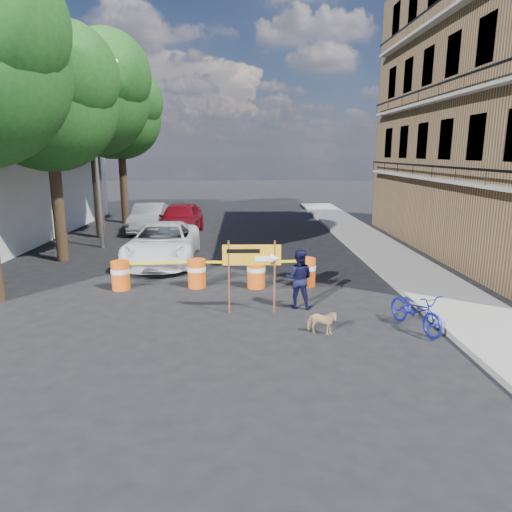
{
  "coord_description": "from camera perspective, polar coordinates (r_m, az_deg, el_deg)",
  "views": [
    {
      "loc": [
        0.26,
        -10.7,
        4.17
      ],
      "look_at": [
        0.65,
        1.89,
        1.3
      ],
      "focal_mm": 32.0,
      "sensor_mm": 36.0,
      "label": 1
    }
  ],
  "objects": [
    {
      "name": "sedan_silver",
      "position": [
        25.33,
        -13.18,
        4.71
      ],
      "size": [
        1.64,
        4.53,
        1.48
      ],
      "primitive_type": "imported",
      "rotation": [
        0.0,
        0.0,
        0.02
      ],
      "color": "#B1B4B9",
      "rests_on": "ground"
    },
    {
      "name": "barrel_far_right",
      "position": [
        14.6,
        6.34,
        -1.92
      ],
      "size": [
        0.58,
        0.58,
        0.9
      ],
      "color": "#DA4F0C",
      "rests_on": "ground"
    },
    {
      "name": "barrel_mid_right",
      "position": [
        14.31,
        0.02,
        -2.14
      ],
      "size": [
        0.58,
        0.58,
        0.9
      ],
      "color": "#DA4F0C",
      "rests_on": "ground"
    },
    {
      "name": "tree_mid_a",
      "position": [
        19.12,
        -24.38,
        17.25
      ],
      "size": [
        5.25,
        5.0,
        8.68
      ],
      "color": "#332316",
      "rests_on": "ground"
    },
    {
      "name": "barrel_mid_left",
      "position": [
        14.47,
        -7.42,
        -2.08
      ],
      "size": [
        0.58,
        0.58,
        0.9
      ],
      "color": "#DA4F0C",
      "rests_on": "ground"
    },
    {
      "name": "streetlamp",
      "position": [
        21.13,
        -19.3,
        12.69
      ],
      "size": [
        1.25,
        0.18,
        8.0
      ],
      "color": "gray",
      "rests_on": "ground"
    },
    {
      "name": "tree_far",
      "position": [
        28.65,
        -16.6,
        16.41
      ],
      "size": [
        5.04,
        4.8,
        8.84
      ],
      "color": "#332316",
      "rests_on": "ground"
    },
    {
      "name": "barrel_far_left",
      "position": [
        14.73,
        -16.57,
        -2.26
      ],
      "size": [
        0.58,
        0.58,
        0.9
      ],
      "color": "#DA4F0C",
      "rests_on": "ground"
    },
    {
      "name": "ground",
      "position": [
        11.49,
        -2.97,
        -8.47
      ],
      "size": [
        120.0,
        120.0,
        0.0
      ],
      "primitive_type": "plane",
      "color": "black",
      "rests_on": "ground"
    },
    {
      "name": "sedan_red",
      "position": [
        23.86,
        -9.4,
        4.62
      ],
      "size": [
        2.16,
        4.97,
        1.67
      ],
      "primitive_type": "imported",
      "rotation": [
        0.0,
        0.0,
        -0.04
      ],
      "color": "maroon",
      "rests_on": "ground"
    },
    {
      "name": "suv_white",
      "position": [
        17.97,
        -11.54,
        1.61
      ],
      "size": [
        2.6,
        5.47,
        1.51
      ],
      "primitive_type": "imported",
      "rotation": [
        0.0,
        0.0,
        0.02
      ],
      "color": "white",
      "rests_on": "ground"
    },
    {
      "name": "detour_sign",
      "position": [
        11.83,
        0.46,
        -0.53
      ],
      "size": [
        1.52,
        0.28,
        1.96
      ],
      "rotation": [
        0.0,
        0.0,
        -0.01
      ],
      "color": "#592D19",
      "rests_on": "ground"
    },
    {
      "name": "bicycle",
      "position": [
        11.52,
        19.5,
        -4.39
      ],
      "size": [
        0.9,
        1.1,
        1.81
      ],
      "primitive_type": "imported",
      "rotation": [
        0.0,
        0.0,
        0.33
      ],
      "color": "#151EAD",
      "rests_on": "ground"
    },
    {
      "name": "dog",
      "position": [
        10.85,
        8.21,
        -8.17
      ],
      "size": [
        0.78,
        0.54,
        0.6
      ],
      "primitive_type": "imported",
      "rotation": [
        0.0,
        0.0,
        1.23
      ],
      "color": "tan",
      "rests_on": "ground"
    },
    {
      "name": "sidewalk_east",
      "position": [
        18.19,
        17.34,
        -0.77
      ],
      "size": [
        2.4,
        40.0,
        0.15
      ],
      "primitive_type": "cube",
      "color": "gray",
      "rests_on": "ground"
    },
    {
      "name": "pedestrian",
      "position": [
        12.46,
        5.36,
        -2.84
      ],
      "size": [
        0.92,
        0.8,
        1.63
      ],
      "primitive_type": "imported",
      "rotation": [
        0.0,
        0.0,
        2.88
      ],
      "color": "black",
      "rests_on": "ground"
    },
    {
      "name": "tree_mid_b",
      "position": [
        23.89,
        -19.8,
        18.22
      ],
      "size": [
        5.67,
        5.4,
        9.62
      ],
      "color": "#332316",
      "rests_on": "ground"
    }
  ]
}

